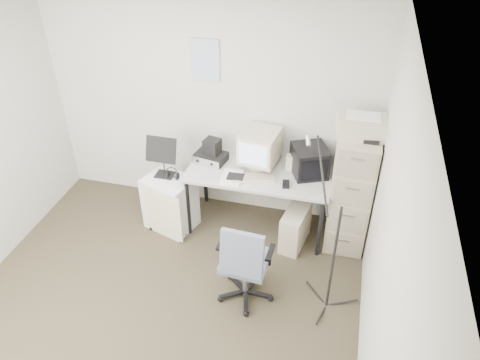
% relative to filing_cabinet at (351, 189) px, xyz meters
% --- Properties ---
extents(floor, '(3.60, 3.60, 0.01)m').
position_rel_filing_cabinet_xyz_m(floor, '(-1.58, -1.48, -0.66)').
color(floor, '#393125').
rests_on(floor, ground).
extents(ceiling, '(3.60, 3.60, 0.01)m').
position_rel_filing_cabinet_xyz_m(ceiling, '(-1.58, -1.48, 1.85)').
color(ceiling, white).
rests_on(ceiling, ground).
extents(wall_back, '(3.60, 0.02, 2.50)m').
position_rel_filing_cabinet_xyz_m(wall_back, '(-1.58, 0.32, 0.60)').
color(wall_back, beige).
rests_on(wall_back, ground).
extents(wall_right, '(0.02, 3.60, 2.50)m').
position_rel_filing_cabinet_xyz_m(wall_right, '(0.22, -1.48, 0.60)').
color(wall_right, beige).
rests_on(wall_right, ground).
extents(wall_calendar, '(0.30, 0.02, 0.44)m').
position_rel_filing_cabinet_xyz_m(wall_calendar, '(-1.60, 0.31, 1.10)').
color(wall_calendar, white).
rests_on(wall_calendar, wall_back).
extents(filing_cabinet, '(0.40, 0.60, 1.30)m').
position_rel_filing_cabinet_xyz_m(filing_cabinet, '(0.00, 0.00, 0.00)').
color(filing_cabinet, tan).
rests_on(filing_cabinet, floor).
extents(printer, '(0.49, 0.37, 0.17)m').
position_rel_filing_cabinet_xyz_m(printer, '(0.00, -0.04, 0.74)').
color(printer, '#C2B59C').
rests_on(printer, filing_cabinet).
extents(desk, '(1.50, 0.70, 0.73)m').
position_rel_filing_cabinet_xyz_m(desk, '(-0.95, -0.03, -0.29)').
color(desk, '#B6B6B6').
rests_on(desk, floor).
extents(crt_monitor, '(0.42, 0.43, 0.41)m').
position_rel_filing_cabinet_xyz_m(crt_monitor, '(-0.98, 0.08, 0.28)').
color(crt_monitor, '#C2B59C').
rests_on(crt_monitor, desk).
extents(crt_tv, '(0.45, 0.46, 0.30)m').
position_rel_filing_cabinet_xyz_m(crt_tv, '(-0.45, 0.07, 0.23)').
color(crt_tv, black).
rests_on(crt_tv, desk).
extents(desk_speaker, '(0.09, 0.09, 0.17)m').
position_rel_filing_cabinet_xyz_m(desk_speaker, '(-0.65, 0.10, 0.16)').
color(desk_speaker, beige).
rests_on(desk_speaker, desk).
extents(keyboard, '(0.46, 0.28, 0.02)m').
position_rel_filing_cabinet_xyz_m(keyboard, '(-0.98, -0.18, 0.09)').
color(keyboard, '#C2B59C').
rests_on(keyboard, desk).
extents(mouse, '(0.08, 0.12, 0.03)m').
position_rel_filing_cabinet_xyz_m(mouse, '(-0.64, -0.21, 0.10)').
color(mouse, black).
rests_on(mouse, desk).
extents(radio_receiver, '(0.36, 0.29, 0.09)m').
position_rel_filing_cabinet_xyz_m(radio_receiver, '(-1.50, 0.05, 0.13)').
color(radio_receiver, black).
rests_on(radio_receiver, desk).
extents(radio_speaker, '(0.19, 0.18, 0.16)m').
position_rel_filing_cabinet_xyz_m(radio_speaker, '(-1.48, 0.07, 0.25)').
color(radio_speaker, black).
rests_on(radio_speaker, radio_receiver).
extents(papers, '(0.22, 0.29, 0.02)m').
position_rel_filing_cabinet_xyz_m(papers, '(-1.20, -0.21, 0.09)').
color(papers, white).
rests_on(papers, desk).
extents(pc_tower, '(0.29, 0.50, 0.43)m').
position_rel_filing_cabinet_xyz_m(pc_tower, '(-0.51, -0.21, -0.43)').
color(pc_tower, '#C2B59C').
rests_on(pc_tower, floor).
extents(office_chair, '(0.56, 0.56, 0.92)m').
position_rel_filing_cabinet_xyz_m(office_chair, '(-0.85, -1.05, -0.19)').
color(office_chair, slate).
rests_on(office_chair, floor).
extents(side_cart, '(0.60, 0.53, 0.62)m').
position_rel_filing_cabinet_xyz_m(side_cart, '(-1.89, -0.25, -0.34)').
color(side_cart, white).
rests_on(side_cart, floor).
extents(music_stand, '(0.34, 0.20, 0.48)m').
position_rel_filing_cabinet_xyz_m(music_stand, '(-1.95, -0.18, 0.21)').
color(music_stand, black).
rests_on(music_stand, side_cart).
extents(headphones, '(0.16, 0.16, 0.03)m').
position_rel_filing_cabinet_xyz_m(headphones, '(-1.85, -0.21, 0.01)').
color(headphones, black).
rests_on(headphones, side_cart).
extents(mic_stand, '(0.03, 0.03, 1.51)m').
position_rel_filing_cabinet_xyz_m(mic_stand, '(-0.09, -0.98, 0.11)').
color(mic_stand, black).
rests_on(mic_stand, floor).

